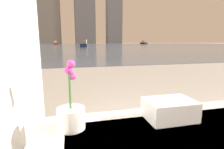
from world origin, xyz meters
TOP-DOWN VIEW (x-y plane):
  - potted_orchid at (-0.74, 0.95)m, footprint 0.15×0.15m
  - towel_stack at (-0.15, 0.93)m, footprint 0.29×0.21m
  - harbor_water at (0.00, 62.00)m, footprint 180.00×110.00m
  - harbor_boat_0 at (2.15, 35.09)m, footprint 1.95×3.96m
  - harbor_boat_1 at (32.47, 75.39)m, footprint 1.88×4.29m
  - harbor_boat_2 at (-5.61, 68.01)m, footprint 1.60×3.89m
  - harbor_boat_3 at (-12.97, 36.83)m, footprint 3.89×5.81m
  - skyline_tower_3 at (9.64, 118.00)m, footprint 12.33×13.53m
  - skyline_tower_4 at (29.17, 118.00)m, footprint 9.64×8.03m

SIDE VIEW (x-z plane):
  - harbor_water at x=0.00m, z-range 0.00..0.01m
  - harbor_boat_0 at x=2.15m, z-range -0.20..1.22m
  - harbor_boat_2 at x=-5.61m, z-range -0.20..1.22m
  - harbor_boat_1 at x=32.47m, z-range -0.22..1.34m
  - towel_stack at x=-0.15m, z-range 0.54..0.66m
  - potted_orchid at x=-0.74m, z-range 0.43..0.81m
  - harbor_boat_3 at x=-12.97m, z-range -0.30..1.77m
  - skyline_tower_4 at x=29.17m, z-range 0.00..34.37m
  - skyline_tower_3 at x=9.64m, z-range 0.00..40.85m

